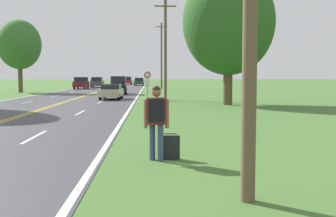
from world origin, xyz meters
TOP-DOWN VIEW (x-y plane):
  - hitchhiker_person at (6.76, 3.45)m, footprint 0.62×0.44m
  - suitcase at (7.11, 3.61)m, footprint 0.45×0.14m
  - traffic_sign at (6.32, 27.71)m, footprint 0.60×0.10m
  - utility_pole_midground at (7.81, 28.30)m, footprint 1.80×0.24m
  - utility_pole_far at (8.16, 56.48)m, footprint 1.80×0.24m
  - tree_left_verge at (11.96, 22.49)m, footprint 6.34×6.34m
  - tree_behind_sign at (-8.92, 44.11)m, footprint 5.06×5.06m
  - car_champagne_sedan_nearest at (3.23, 29.24)m, footprint 1.82×3.96m
  - car_black_van_approaching at (3.14, 38.64)m, footprint 1.83×4.16m
  - car_maroon_suv_mid_near at (-3.76, 56.21)m, footprint 1.81×4.35m
  - car_dark_grey_van_mid_far at (-2.29, 63.36)m, footprint 2.01×4.85m
  - car_dark_green_sedan_receding at (4.21, 76.85)m, footprint 1.92×4.58m
  - car_red_sedan_distant at (1.43, 85.21)m, footprint 1.92×4.57m

SIDE VIEW (x-z plane):
  - suitcase at x=7.11m, z-range -0.02..0.62m
  - car_champagne_sedan_nearest at x=3.23m, z-range 0.04..1.34m
  - car_dark_green_sedan_receding at x=4.21m, z-range 0.01..1.53m
  - car_red_sedan_distant at x=1.43m, z-range 0.01..1.73m
  - car_dark_grey_van_mid_far at x=-2.29m, z-range 0.06..1.79m
  - car_maroon_suv_mid_near at x=-3.76m, z-range 0.04..1.81m
  - car_black_van_approaching at x=3.14m, z-range 0.02..1.96m
  - hitchhiker_person at x=6.76m, z-range 0.20..2.02m
  - traffic_sign at x=6.32m, z-range 0.60..2.98m
  - utility_pole_midground at x=7.81m, z-range 0.15..8.45m
  - utility_pole_far at x=8.16m, z-range 0.16..9.96m
  - tree_behind_sign at x=-8.92m, z-range 1.35..9.92m
  - tree_left_verge at x=11.96m, z-range 1.01..10.36m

